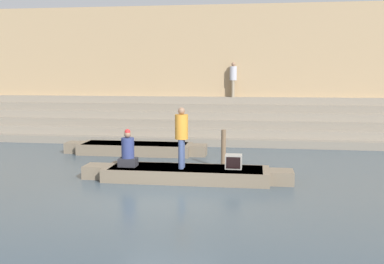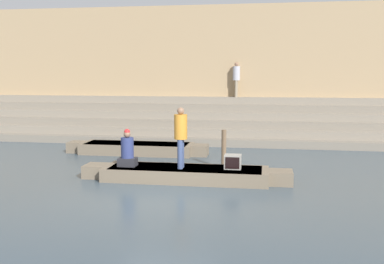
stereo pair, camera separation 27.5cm
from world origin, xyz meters
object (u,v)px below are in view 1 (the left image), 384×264
(tv_set, at_px, (234,162))
(person_on_steps, at_px, (233,77))
(rowboat_main, at_px, (186,173))
(person_standing, at_px, (182,134))
(person_rowing, at_px, (128,152))
(mooring_post, at_px, (223,149))
(moored_boat_shore, at_px, (135,148))

(tv_set, distance_m, person_on_steps, 9.40)
(rowboat_main, xyz_separation_m, person_standing, (-0.12, -0.09, 1.20))
(person_rowing, distance_m, tv_set, 3.15)
(rowboat_main, bearing_deg, mooring_post, 60.45)
(person_standing, bearing_deg, rowboat_main, 31.87)
(rowboat_main, distance_m, moored_boat_shore, 4.81)
(rowboat_main, height_order, person_standing, person_standing)
(mooring_post, relative_size, person_on_steps, 0.77)
(tv_set, relative_size, mooring_post, 0.37)
(rowboat_main, xyz_separation_m, tv_set, (1.39, 0.06, 0.39))
(person_standing, distance_m, mooring_post, 2.36)
(person_standing, bearing_deg, mooring_post, 55.73)
(person_on_steps, bearing_deg, moored_boat_shore, -6.48)
(person_rowing, xyz_separation_m, moored_boat_shore, (-0.90, 4.09, -0.60))
(person_on_steps, bearing_deg, rowboat_main, 22.59)
(person_standing, bearing_deg, tv_set, 0.51)
(moored_boat_shore, relative_size, mooring_post, 4.33)
(person_rowing, relative_size, person_on_steps, 0.67)
(moored_boat_shore, distance_m, person_on_steps, 6.79)
(rowboat_main, height_order, mooring_post, mooring_post)
(person_rowing, distance_m, person_on_steps, 9.81)
(mooring_post, height_order, person_on_steps, person_on_steps)
(rowboat_main, xyz_separation_m, person_rowing, (-1.75, -0.06, 0.62))
(person_standing, relative_size, tv_set, 3.68)
(person_standing, height_order, moored_boat_shore, person_standing)
(tv_set, xyz_separation_m, mooring_post, (-0.43, 1.80, 0.05))
(person_rowing, height_order, person_on_steps, person_on_steps)
(mooring_post, bearing_deg, rowboat_main, -117.35)
(rowboat_main, bearing_deg, person_on_steps, 82.24)
(tv_set, relative_size, person_on_steps, 0.29)
(tv_set, bearing_deg, mooring_post, 110.06)
(person_standing, xyz_separation_m, mooring_post, (1.08, 1.95, -0.76))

